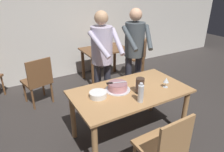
{
  "coord_description": "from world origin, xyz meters",
  "views": [
    {
      "loc": [
        -1.4,
        -1.96,
        2.04
      ],
      "look_at": [
        -0.15,
        0.24,
        0.9
      ],
      "focal_mm": 32.59,
      "sensor_mm": 36.0,
      "label": 1
    }
  ],
  "objects_px": {
    "background_chair_0": "(139,56)",
    "background_chair_1": "(38,80)",
    "wine_glass_near": "(166,80)",
    "chair_near_side": "(164,147)",
    "cake_knife": "(112,83)",
    "main_dining_table": "(130,97)",
    "person_cutting_cake": "(102,55)",
    "cake_on_platter": "(118,87)",
    "hurricane_lamp": "(140,86)",
    "background_table": "(105,56)",
    "person_standing_beside": "(134,49)",
    "plate_stack": "(98,95)",
    "water_bottle": "(141,93)"
  },
  "relations": [
    {
      "from": "background_table",
      "to": "cake_on_platter",
      "type": "bearing_deg",
      "value": -112.74
    },
    {
      "from": "cake_on_platter",
      "to": "person_standing_beside",
      "type": "xyz_separation_m",
      "value": [
        0.68,
        0.59,
        0.27
      ]
    },
    {
      "from": "cake_on_platter",
      "to": "cake_knife",
      "type": "relative_size",
      "value": 1.28
    },
    {
      "from": "water_bottle",
      "to": "background_chair_1",
      "type": "relative_size",
      "value": 0.28
    },
    {
      "from": "main_dining_table",
      "to": "person_cutting_cake",
      "type": "distance_m",
      "value": 0.78
    },
    {
      "from": "cake_knife",
      "to": "wine_glass_near",
      "type": "height_order",
      "value": "wine_glass_near"
    },
    {
      "from": "cake_on_platter",
      "to": "person_standing_beside",
      "type": "bearing_deg",
      "value": 40.92
    },
    {
      "from": "main_dining_table",
      "to": "chair_near_side",
      "type": "xyz_separation_m",
      "value": [
        -0.12,
        -0.81,
        -0.15
      ]
    },
    {
      "from": "main_dining_table",
      "to": "background_chair_0",
      "type": "bearing_deg",
      "value": 50.05
    },
    {
      "from": "background_chair_0",
      "to": "person_standing_beside",
      "type": "bearing_deg",
      "value": -131.05
    },
    {
      "from": "plate_stack",
      "to": "cake_knife",
      "type": "bearing_deg",
      "value": 12.67
    },
    {
      "from": "cake_on_platter",
      "to": "cake_knife",
      "type": "bearing_deg",
      "value": 163.56
    },
    {
      "from": "person_standing_beside",
      "to": "background_chair_1",
      "type": "xyz_separation_m",
      "value": [
        -1.46,
        0.87,
        -0.58
      ]
    },
    {
      "from": "wine_glass_near",
      "to": "background_table",
      "type": "relative_size",
      "value": 0.14
    },
    {
      "from": "background_chair_0",
      "to": "background_chair_1",
      "type": "distance_m",
      "value": 2.39
    },
    {
      "from": "wine_glass_near",
      "to": "person_cutting_cake",
      "type": "xyz_separation_m",
      "value": [
        -0.56,
        0.81,
        0.22
      ]
    },
    {
      "from": "person_standing_beside",
      "to": "cake_knife",
      "type": "bearing_deg",
      "value": -142.77
    },
    {
      "from": "person_cutting_cake",
      "to": "background_chair_1",
      "type": "xyz_separation_m",
      "value": [
        -0.85,
        0.9,
        -0.58
      ]
    },
    {
      "from": "cake_knife",
      "to": "background_chair_0",
      "type": "distance_m",
      "value": 2.36
    },
    {
      "from": "chair_near_side",
      "to": "background_chair_0",
      "type": "xyz_separation_m",
      "value": [
        1.57,
        2.55,
        0.0
      ]
    },
    {
      "from": "background_chair_0",
      "to": "plate_stack",
      "type": "bearing_deg",
      "value": -138.62
    },
    {
      "from": "plate_stack",
      "to": "background_chair_0",
      "type": "relative_size",
      "value": 0.24
    },
    {
      "from": "person_cutting_cake",
      "to": "background_table",
      "type": "xyz_separation_m",
      "value": [
        0.7,
        1.28,
        -0.5
      ]
    },
    {
      "from": "main_dining_table",
      "to": "cake_on_platter",
      "type": "distance_m",
      "value": 0.24
    },
    {
      "from": "background_table",
      "to": "background_chair_0",
      "type": "height_order",
      "value": "background_chair_0"
    },
    {
      "from": "chair_near_side",
      "to": "main_dining_table",
      "type": "bearing_deg",
      "value": 81.86
    },
    {
      "from": "background_chair_1",
      "to": "main_dining_table",
      "type": "bearing_deg",
      "value": -58.99
    },
    {
      "from": "wine_glass_near",
      "to": "person_standing_beside",
      "type": "bearing_deg",
      "value": 86.06
    },
    {
      "from": "plate_stack",
      "to": "hurricane_lamp",
      "type": "bearing_deg",
      "value": -18.68
    },
    {
      "from": "background_table",
      "to": "main_dining_table",
      "type": "bearing_deg",
      "value": -107.92
    },
    {
      "from": "water_bottle",
      "to": "person_standing_beside",
      "type": "bearing_deg",
      "value": 58.75
    },
    {
      "from": "person_cutting_cake",
      "to": "background_chair_1",
      "type": "relative_size",
      "value": 1.91
    },
    {
      "from": "main_dining_table",
      "to": "cake_on_platter",
      "type": "relative_size",
      "value": 4.61
    },
    {
      "from": "wine_glass_near",
      "to": "chair_near_side",
      "type": "distance_m",
      "value": 0.95
    },
    {
      "from": "hurricane_lamp",
      "to": "background_table",
      "type": "xyz_separation_m",
      "value": [
        0.56,
        2.04,
        -0.28
      ]
    },
    {
      "from": "cake_on_platter",
      "to": "hurricane_lamp",
      "type": "height_order",
      "value": "hurricane_lamp"
    },
    {
      "from": "person_standing_beside",
      "to": "background_table",
      "type": "bearing_deg",
      "value": 85.86
    },
    {
      "from": "chair_near_side",
      "to": "background_chair_1",
      "type": "bearing_deg",
      "value": 109.01
    },
    {
      "from": "wine_glass_near",
      "to": "hurricane_lamp",
      "type": "distance_m",
      "value": 0.41
    },
    {
      "from": "cake_on_platter",
      "to": "person_cutting_cake",
      "type": "relative_size",
      "value": 0.2
    },
    {
      "from": "plate_stack",
      "to": "person_standing_beside",
      "type": "height_order",
      "value": "person_standing_beside"
    },
    {
      "from": "cake_knife",
      "to": "wine_glass_near",
      "type": "distance_m",
      "value": 0.74
    },
    {
      "from": "cake_on_platter",
      "to": "background_table",
      "type": "bearing_deg",
      "value": 67.26
    },
    {
      "from": "hurricane_lamp",
      "to": "person_standing_beside",
      "type": "relative_size",
      "value": 0.12
    },
    {
      "from": "background_chair_1",
      "to": "person_cutting_cake",
      "type": "bearing_deg",
      "value": -46.69
    },
    {
      "from": "person_standing_beside",
      "to": "background_table",
      "type": "relative_size",
      "value": 1.72
    },
    {
      "from": "plate_stack",
      "to": "background_table",
      "type": "height_order",
      "value": "plate_stack"
    },
    {
      "from": "cake_knife",
      "to": "person_standing_beside",
      "type": "distance_m",
      "value": 0.96
    },
    {
      "from": "cake_on_platter",
      "to": "wine_glass_near",
      "type": "xyz_separation_m",
      "value": [
        0.62,
        -0.25,
        0.05
      ]
    },
    {
      "from": "water_bottle",
      "to": "background_table",
      "type": "distance_m",
      "value": 2.34
    }
  ]
}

